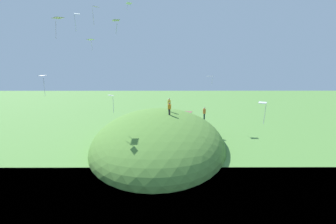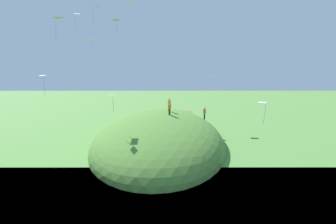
{
  "view_description": "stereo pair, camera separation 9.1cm",
  "coord_description": "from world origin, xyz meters",
  "views": [
    {
      "loc": [
        -27.87,
        1.74,
        9.83
      ],
      "look_at": [
        2.49,
        1.59,
        4.56
      ],
      "focal_mm": 28.06,
      "sensor_mm": 36.0,
      "label": 1
    },
    {
      "loc": [
        -27.87,
        1.64,
        9.83
      ],
      "look_at": [
        2.49,
        1.59,
        4.56
      ],
      "focal_mm": 28.06,
      "sensor_mm": 36.0,
      "label": 2
    }
  ],
  "objects": [
    {
      "name": "kite_8",
      "position": [
        6.15,
        11.29,
        13.12
      ],
      "size": [
        1.09,
        0.86,
        1.45
      ],
      "color": "white"
    },
    {
      "name": "kite_0",
      "position": [
        -0.69,
        12.52,
        14.5
      ],
      "size": [
        1.39,
        1.43,
        2.05
      ],
      "color": "silver"
    },
    {
      "name": "kite_3",
      "position": [
        3.44,
        11.99,
        15.53
      ],
      "size": [
        0.66,
        0.78,
        2.05
      ],
      "color": "white"
    },
    {
      "name": "kite_11",
      "position": [
        -1.68,
        6.59,
        14.14
      ],
      "size": [
        1.1,
        0.89,
        1.38
      ],
      "color": "silver"
    },
    {
      "name": "dirt_path",
      "position": [
        23.6,
        -1.73,
        0.02
      ],
      "size": [
        12.82,
        4.49,
        0.04
      ],
      "primitive_type": "cube",
      "rotation": [
        0.0,
        0.0,
        -0.22
      ],
      "color": "brown",
      "rests_on": "ground_plane"
    },
    {
      "name": "kite_2",
      "position": [
        13.56,
        7.42,
        19.12
      ],
      "size": [
        1.0,
        1.02,
        1.13
      ],
      "color": "white"
    },
    {
      "name": "kite_14",
      "position": [
        1.32,
        9.32,
        15.88
      ],
      "size": [
        0.83,
        0.79,
        2.0
      ],
      "color": "silver"
    },
    {
      "name": "kite_9",
      "position": [
        -1.71,
        14.01,
        8.79
      ],
      "size": [
        0.93,
        0.97,
        1.98
      ],
      "color": "white"
    },
    {
      "name": "kite_1",
      "position": [
        15.01,
        -5.34,
        8.22
      ],
      "size": [
        0.79,
        1.08,
        1.55
      ],
      "color": "white"
    },
    {
      "name": "kite_7",
      "position": [
        -0.82,
        7.49,
        6.74
      ],
      "size": [
        0.93,
        0.82,
        1.88
      ],
      "color": "white"
    },
    {
      "name": "person_near_shore",
      "position": [
        7.76,
        1.41,
        4.87
      ],
      "size": [
        0.47,
        0.47,
        1.82
      ],
      "rotation": [
        0.0,
        0.0,
        1.49
      ],
      "color": "navy",
      "rests_on": "grass_hill"
    },
    {
      "name": "kite_6",
      "position": [
        -5.22,
        -6.69,
        6.52
      ],
      "size": [
        0.71,
        0.81,
        1.97
      ],
      "color": "white"
    },
    {
      "name": "person_walking_path",
      "position": [
        5.07,
        1.4,
        4.71
      ],
      "size": [
        0.46,
        0.46,
        1.57
      ],
      "rotation": [
        0.0,
        0.0,
        4.79
      ],
      "color": "#31322B",
      "rests_on": "grass_hill"
    },
    {
      "name": "person_watching_kites",
      "position": [
        9.79,
        -3.75,
        3.34
      ],
      "size": [
        0.54,
        0.54,
        1.8
      ],
      "rotation": [
        0.0,
        0.0,
        3.48
      ],
      "color": "black",
      "rests_on": "grass_hill"
    },
    {
      "name": "ground_plane",
      "position": [
        0.0,
        0.0,
        0.0
      ],
      "size": [
        160.0,
        160.0,
        0.0
      ],
      "primitive_type": "plane",
      "color": "#578C3E"
    },
    {
      "name": "grass_hill",
      "position": [
        6.2,
        2.83,
        0.0
      ],
      "size": [
        29.99,
        16.87,
        7.62
      ],
      "primitive_type": "ellipsoid",
      "color": "#528433",
      "rests_on": "ground_plane"
    }
  ]
}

